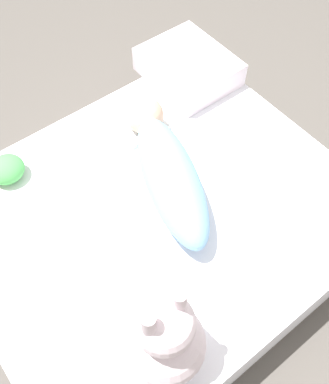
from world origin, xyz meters
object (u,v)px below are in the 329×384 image
(bunny_plush, at_px, (164,339))
(turtle_plush, at_px, (5,170))
(swaddled_baby, at_px, (167,169))
(pillow, at_px, (188,67))

(bunny_plush, height_order, turtle_plush, bunny_plush)
(turtle_plush, bearing_deg, swaddled_baby, 139.17)
(pillow, xyz_separation_m, bunny_plush, (0.73, 0.79, 0.09))
(swaddled_baby, relative_size, pillow, 1.76)
(swaddled_baby, xyz_separation_m, turtle_plush, (0.40, -0.35, -0.04))
(swaddled_baby, distance_m, turtle_plush, 0.53)
(bunny_plush, bearing_deg, swaddled_baby, -128.78)
(pillow, height_order, bunny_plush, bunny_plush)
(pillow, height_order, turtle_plush, pillow)
(bunny_plush, bearing_deg, turtle_plush, -85.52)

